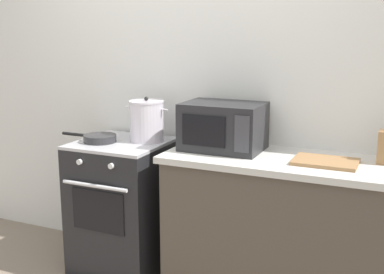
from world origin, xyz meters
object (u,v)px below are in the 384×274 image
at_px(stove, 123,205).
at_px(stock_pot, 147,121).
at_px(cutting_board, 325,162).
at_px(frying_pan, 99,138).
at_px(microwave, 223,126).

xyz_separation_m(stove, stock_pot, (0.15, 0.09, 0.60)).
relative_size(stove, cutting_board, 2.56).
bearing_deg(stove, cutting_board, 0.05).
relative_size(frying_pan, cutting_board, 1.17).
xyz_separation_m(frying_pan, microwave, (0.85, 0.15, 0.12)).
xyz_separation_m(stock_pot, microwave, (0.57, -0.02, 0.01)).
distance_m(microwave, cutting_board, 0.68).
bearing_deg(stove, stock_pot, 32.42).
xyz_separation_m(stove, cutting_board, (1.37, 0.00, 0.47)).
relative_size(stove, microwave, 1.84).
bearing_deg(frying_pan, microwave, 9.84).
xyz_separation_m(stove, microwave, (0.72, 0.08, 0.61)).
relative_size(stock_pot, frying_pan, 0.76).
distance_m(stove, frying_pan, 0.51).
bearing_deg(stock_pot, frying_pan, -150.08).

